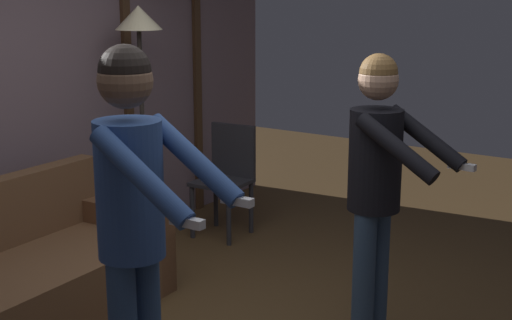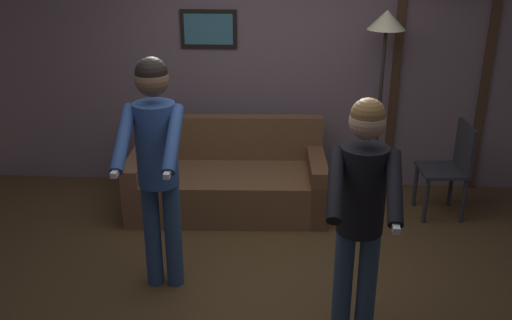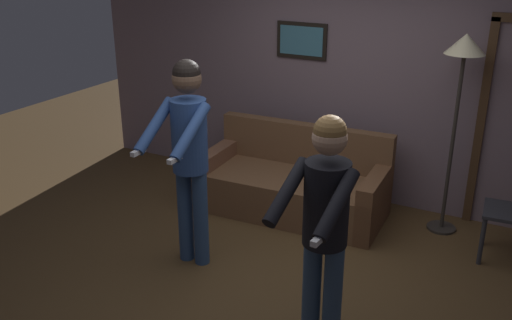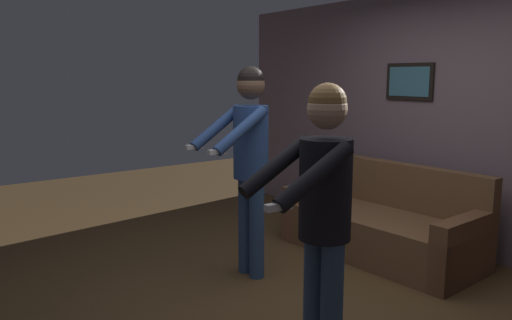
# 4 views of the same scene
# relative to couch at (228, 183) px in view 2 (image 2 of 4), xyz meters

# --- Properties ---
(ground_plane) EXTENTS (12.00, 12.00, 0.00)m
(ground_plane) POSITION_rel_couch_xyz_m (0.34, -1.26, -0.28)
(ground_plane) COLOR #533B20
(back_wall_assembly) EXTENTS (6.40, 0.10, 2.60)m
(back_wall_assembly) POSITION_rel_couch_xyz_m (0.36, 0.69, 1.02)
(back_wall_assembly) COLOR slate
(back_wall_assembly) RESTS_ON ground_plane
(couch) EXTENTS (1.93, 0.93, 0.87)m
(couch) POSITION_rel_couch_xyz_m (0.00, 0.00, 0.00)
(couch) COLOR brown
(couch) RESTS_ON ground_plane
(torchiere_lamp) EXTENTS (0.36, 0.36, 1.92)m
(torchiere_lamp) POSITION_rel_couch_xyz_m (1.48, 0.32, 1.35)
(torchiere_lamp) COLOR #332D28
(torchiere_lamp) RESTS_ON ground_plane
(person_standing_left) EXTENTS (0.44, 0.68, 1.81)m
(person_standing_left) POSITION_rel_couch_xyz_m (-0.36, -1.34, 0.84)
(person_standing_left) COLOR navy
(person_standing_left) RESTS_ON ground_plane
(person_standing_right) EXTENTS (0.47, 0.68, 1.70)m
(person_standing_right) POSITION_rel_couch_xyz_m (1.06, -1.86, 0.75)
(person_standing_right) COLOR #344C6B
(person_standing_right) RESTS_ON ground_plane
(dining_chair_distant) EXTENTS (0.45, 0.45, 0.93)m
(dining_chair_distant) POSITION_rel_couch_xyz_m (2.15, 0.01, 0.25)
(dining_chair_distant) COLOR #2D2D33
(dining_chair_distant) RESTS_ON ground_plane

